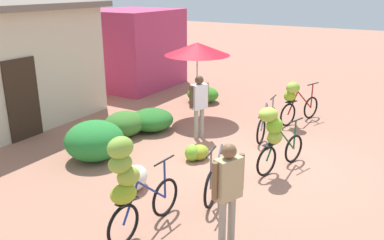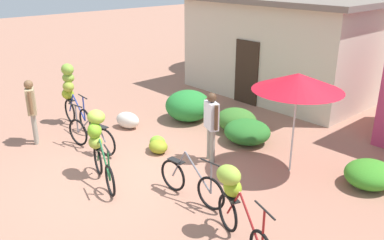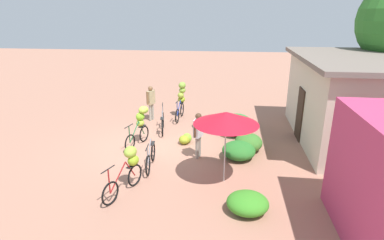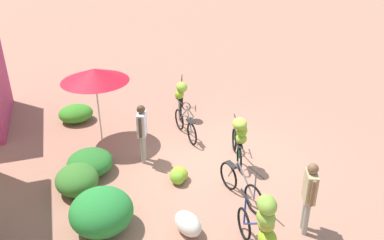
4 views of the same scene
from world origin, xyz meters
TOP-DOWN VIEW (x-y plane):
  - ground_plane at (0.00, 0.00)m, footprint 60.00×60.00m
  - building_low at (-1.50, 7.33)m, footprint 6.42×3.79m
  - hedge_bush_front_left at (-1.58, 3.28)m, footprint 1.29×1.29m
  - hedge_bush_front_right at (-0.11, 3.68)m, footprint 1.11×0.99m
  - hedge_bush_mid at (0.57, 3.32)m, footprint 1.16×1.13m
  - hedge_bush_by_door at (3.62, 3.48)m, footprint 0.95×1.05m
  - market_umbrella at (2.17, 2.86)m, footprint 1.83×1.83m
  - bicycle_leftmost at (-3.52, 0.72)m, footprint 1.65×0.44m
  - bicycle_near_pile at (-1.60, 0.23)m, footprint 1.64×0.35m
  - bicycle_center_loaded at (-0.26, -0.32)m, footprint 1.53×0.62m
  - bicycle_by_shop at (1.60, 0.52)m, footprint 1.61×0.21m
  - bicycle_rightmost at (2.93, 0.24)m, footprint 1.61×0.69m
  - banana_pile_on_ground at (-0.49, 1.35)m, footprint 0.63×0.53m
  - produce_sack at (-2.24, 1.67)m, footprint 0.80×0.63m
  - person_vendor at (0.68, 1.95)m, footprint 0.55×0.33m
  - person_bystander at (-2.93, -0.58)m, footprint 0.54×0.34m

SIDE VIEW (x-z plane):
  - ground_plane at x=0.00m, z-range 0.00..0.00m
  - banana_pile_on_ground at x=-0.49m, z-range -0.01..0.35m
  - produce_sack at x=-2.24m, z-range 0.00..0.44m
  - hedge_bush_by_door at x=3.62m, z-range 0.00..0.52m
  - hedge_bush_mid at x=0.57m, z-range 0.00..0.57m
  - hedge_bush_front_right at x=-0.11m, z-range 0.00..0.62m
  - bicycle_by_shop at x=1.60m, z-range -0.12..0.83m
  - bicycle_near_pile at x=-1.60m, z-range -0.15..0.89m
  - hedge_bush_front_left at x=-1.58m, z-range 0.00..0.86m
  - bicycle_rightmost at x=2.93m, z-range 0.13..1.36m
  - bicycle_center_loaded at x=-0.26m, z-range 0.15..1.57m
  - person_vendor at x=0.68m, z-range 0.18..1.77m
  - bicycle_leftmost at x=-3.52m, z-range 0.14..1.82m
  - person_bystander at x=-2.93m, z-range 0.18..1.79m
  - building_low at x=-1.50m, z-range 0.02..3.24m
  - market_umbrella at x=2.17m, z-range 0.90..3.05m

